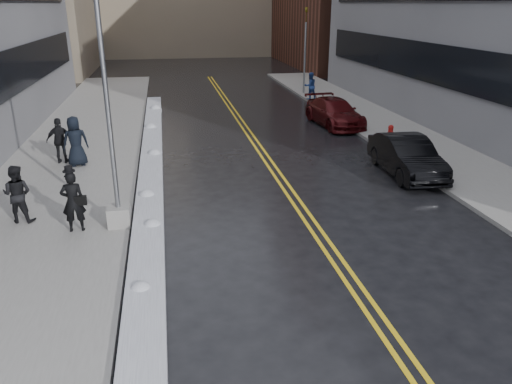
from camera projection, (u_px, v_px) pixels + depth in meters
name	position (u px, v px, depth m)	size (l,w,h in m)	color
ground	(238.00, 251.00, 13.76)	(160.00, 160.00, 0.00)	black
sidewalk_west	(76.00, 157.00, 21.97)	(5.50, 50.00, 0.15)	gray
sidewalk_east	(409.00, 140.00, 24.62)	(4.00, 50.00, 0.15)	gray
lane_line_left	(256.00, 149.00, 23.36)	(0.12, 50.00, 0.01)	gold
lane_line_right	(263.00, 149.00, 23.41)	(0.12, 50.00, 0.01)	gold
snow_ridge	(151.00, 164.00, 20.65)	(0.90, 30.00, 0.34)	silver
lamppost	(112.00, 149.00, 14.15)	(0.65, 0.65, 7.62)	gray
fire_hydrant	(391.00, 132.00, 24.28)	(0.26, 0.26, 0.73)	maroon
traffic_signal	(305.00, 48.00, 36.06)	(0.16, 0.20, 6.00)	gray
pedestrian_fedora	(73.00, 202.00, 14.33)	(0.66, 0.44, 1.82)	black
pedestrian_b	(17.00, 194.00, 14.96)	(0.87, 0.68, 1.79)	black
pedestrian_c	(76.00, 141.00, 20.16)	(1.00, 0.65, 2.04)	black
pedestrian_d	(60.00, 141.00, 20.56)	(1.11, 0.46, 1.89)	black
pedestrian_east	(310.00, 86.00, 34.38)	(0.89, 0.69, 1.83)	navy
car_black	(407.00, 156.00, 19.62)	(1.62, 4.63, 1.53)	black
car_maroon	(335.00, 112.00, 27.67)	(2.05, 5.04, 1.46)	#420A0C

